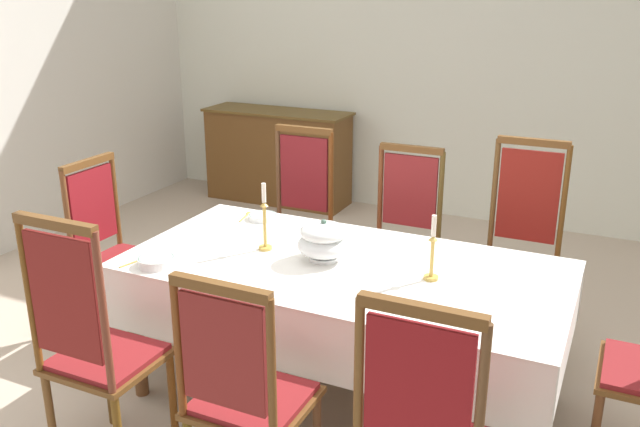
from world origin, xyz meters
TOP-DOWN VIEW (x-y plane):
  - ground at (0.00, 0.00)m, footprint 6.49×6.09m
  - back_wall at (0.00, 3.08)m, footprint 6.49×0.08m
  - dining_table at (0.00, -0.09)m, footprint 2.13×1.06m
  - tablecloth at (0.00, -0.09)m, footprint 2.15×1.08m
  - chair_south_a at (-0.74, -1.03)m, footprint 0.44×0.42m
  - chair_north_a at (-0.74, 0.85)m, footprint 0.44×0.42m
  - chair_south_b at (-0.01, -1.02)m, footprint 0.44×0.42m
  - chair_north_b at (-0.01, 0.85)m, footprint 0.44×0.42m
  - chair_north_c at (0.70, 0.85)m, footprint 0.44×0.42m
  - chair_head_west at (-1.47, -0.09)m, footprint 0.42×0.44m
  - soup_tureen at (-0.11, -0.09)m, footprint 0.26×0.26m
  - candlestick_west at (-0.44, -0.09)m, footprint 0.07×0.07m
  - candlestick_east at (0.44, -0.09)m, footprint 0.07×0.07m
  - bowl_near_left at (-0.69, 0.32)m, footprint 0.17×0.17m
  - bowl_near_right at (-0.81, -0.50)m, footprint 0.18×0.18m
  - spoon_primary at (-0.81, 0.34)m, footprint 0.05×0.18m
  - spoon_secondary at (-0.93, -0.47)m, footprint 0.06×0.18m
  - sideboard at (-1.93, 2.77)m, footprint 1.44×0.48m

SIDE VIEW (x-z plane):
  - ground at x=0.00m, z-range -0.04..0.00m
  - sideboard at x=-1.93m, z-range 0.00..0.91m
  - chair_south_b at x=-0.01m, z-range 0.03..1.12m
  - chair_head_west at x=-1.47m, z-range 0.03..1.13m
  - chair_north_b at x=-0.01m, z-range 0.02..1.14m
  - chair_north_a at x=-0.74m, z-range 0.01..1.19m
  - chair_south_a at x=-0.74m, z-range 0.01..1.22m
  - chair_north_c at x=0.70m, z-range 0.00..1.24m
  - tablecloth at x=0.00m, z-range 0.51..0.84m
  - dining_table at x=0.00m, z-range 0.30..1.05m
  - spoon_primary at x=-0.81m, z-range 0.75..0.76m
  - spoon_secondary at x=-0.93m, z-range 0.75..0.76m
  - bowl_near_left at x=-0.69m, z-range 0.76..0.79m
  - bowl_near_right at x=-0.81m, z-range 0.76..0.80m
  - soup_tureen at x=-0.11m, z-range 0.75..0.96m
  - candlestick_east at x=0.44m, z-range 0.72..1.03m
  - candlestick_west at x=-0.44m, z-range 0.72..1.07m
  - back_wall at x=0.00m, z-range 0.00..3.59m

